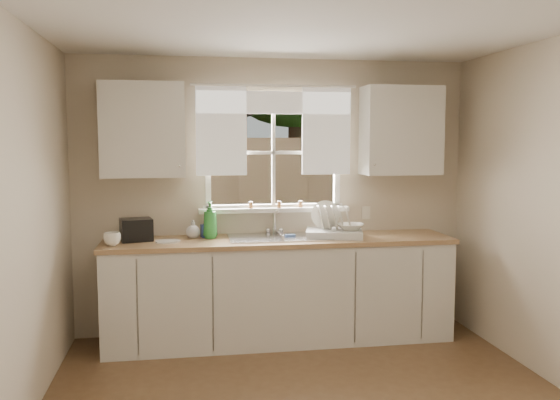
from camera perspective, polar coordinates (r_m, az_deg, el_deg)
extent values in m
cube|color=beige|center=(5.55, -0.60, -6.59)|extent=(3.60, 0.02, 1.15)
cube|color=beige|center=(5.45, -0.62, 11.68)|extent=(3.60, 0.02, 0.35)
cube|color=beige|center=(5.37, -13.39, 4.41)|extent=(1.20, 0.02, 1.00)
cube|color=beige|center=(5.73, 11.37, 4.52)|extent=(1.20, 0.02, 1.00)
cube|color=beige|center=(3.53, -25.26, -3.12)|extent=(0.02, 4.00, 2.50)
cube|color=beige|center=(1.67, 21.45, -12.44)|extent=(3.60, 0.02, 2.50)
cube|color=silver|center=(3.54, 4.60, 17.78)|extent=(3.60, 4.00, 0.02)
cube|color=white|center=(5.48, -0.63, -0.66)|extent=(1.30, 0.06, 0.05)
cube|color=white|center=(5.46, -0.65, 9.83)|extent=(1.30, 0.06, 0.05)
cube|color=white|center=(5.39, -6.98, 4.52)|extent=(0.05, 0.06, 1.05)
cube|color=white|center=(5.57, 5.49, 4.58)|extent=(0.05, 0.06, 1.05)
cube|color=white|center=(5.44, -0.64, 4.58)|extent=(0.03, 0.04, 1.00)
cube|color=white|center=(5.44, -0.64, 4.58)|extent=(1.20, 0.04, 0.03)
cube|color=white|center=(5.42, -0.54, -0.94)|extent=(1.38, 0.14, 0.04)
cylinder|color=white|center=(5.39, -0.51, 10.95)|extent=(1.50, 0.02, 0.02)
cube|color=silver|center=(5.32, -5.67, 6.68)|extent=(0.45, 0.02, 0.80)
cube|color=silver|center=(5.47, 4.48, 6.66)|extent=(0.45, 0.02, 0.80)
cube|color=silver|center=(5.39, -0.53, 9.36)|extent=(1.40, 0.02, 0.20)
cube|color=silver|center=(5.28, -0.05, -8.81)|extent=(3.00, 0.62, 0.87)
cube|color=#A37C51|center=(5.18, -0.05, -3.93)|extent=(3.04, 0.65, 0.04)
cube|color=silver|center=(5.20, -13.02, 6.58)|extent=(0.70, 0.33, 0.80)
cube|color=silver|center=(5.55, 11.57, 6.55)|extent=(0.70, 0.33, 0.80)
cube|color=beige|center=(5.65, 8.27, -1.23)|extent=(0.08, 0.01, 0.12)
cylinder|color=brown|center=(5.37, -2.83, -0.48)|extent=(0.04, 0.04, 0.06)
cylinder|color=brown|center=(5.44, 1.99, -0.39)|extent=(0.04, 0.04, 0.06)
cylinder|color=brown|center=(5.40, -0.09, -0.43)|extent=(0.04, 0.04, 0.06)
cube|color=#335421|center=(10.54, -4.78, -4.00)|extent=(20.00, 10.00, 0.02)
cube|color=#8E6C4E|center=(8.44, -3.72, -0.12)|extent=(8.00, 0.10, 1.80)
cube|color=maroon|center=(11.88, -11.20, 2.45)|extent=(3.00, 3.00, 2.20)
cube|color=black|center=(11.88, -11.32, 8.48)|extent=(3.20, 3.20, 0.30)
cylinder|color=#423021|center=(11.58, 1.69, 4.95)|extent=(0.36, 0.36, 3.20)
sphere|color=#214716|center=(11.79, 1.73, 16.69)|extent=(4.00, 4.00, 4.00)
sphere|color=#214716|center=(13.20, -4.52, 17.71)|extent=(3.20, 3.20, 3.20)
cube|color=#B7B7BC|center=(5.22, -0.11, -4.53)|extent=(0.84, 0.46, 0.18)
cube|color=#B7B7BC|center=(5.21, -0.11, -3.61)|extent=(0.88, 0.50, 0.01)
cube|color=#B7B7BC|center=(5.21, -0.11, -3.88)|extent=(0.02, 0.41, 0.14)
cylinder|color=silver|center=(5.44, -0.54, -2.09)|extent=(0.03, 0.03, 0.22)
cylinder|color=silver|center=(5.34, -0.40, -1.04)|extent=(0.02, 0.18, 0.02)
sphere|color=silver|center=(5.44, -1.16, -2.94)|extent=(0.05, 0.05, 0.05)
sphere|color=silver|center=(5.46, 0.09, -2.91)|extent=(0.05, 0.05, 0.05)
cube|color=silver|center=(5.27, 5.23, -3.21)|extent=(0.56, 0.48, 0.07)
cylinder|color=white|center=(5.35, 4.40, -1.41)|extent=(0.27, 0.14, 0.25)
cylinder|color=white|center=(5.25, 3.93, -1.66)|extent=(0.12, 0.23, 0.22)
cylinder|color=white|center=(5.25, 4.59, -1.67)|extent=(0.12, 0.23, 0.22)
cylinder|color=white|center=(5.25, 5.24, -1.67)|extent=(0.12, 0.23, 0.22)
cylinder|color=white|center=(5.25, 5.90, -1.68)|extent=(0.12, 0.23, 0.22)
cylinder|color=white|center=(5.26, 6.55, -1.68)|extent=(0.12, 0.23, 0.22)
imported|color=silver|center=(5.26, 6.78, -2.59)|extent=(0.26, 0.26, 0.06)
imported|color=green|center=(5.20, -6.74, -1.90)|extent=(0.16, 0.17, 0.32)
imported|color=#2D4BAA|center=(5.27, -7.19, -2.68)|extent=(0.09, 0.09, 0.17)
imported|color=beige|center=(5.24, -8.38, -2.80)|extent=(0.14, 0.14, 0.16)
cylinder|color=silver|center=(5.08, -10.75, -3.94)|extent=(0.20, 0.20, 0.01)
imported|color=white|center=(5.00, -15.86, -3.64)|extent=(0.18, 0.18, 0.11)
cube|color=black|center=(5.20, -13.67, -2.78)|extent=(0.30, 0.27, 0.19)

